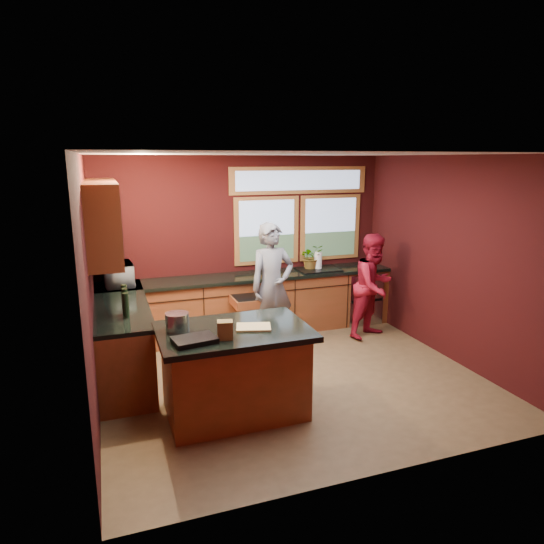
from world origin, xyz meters
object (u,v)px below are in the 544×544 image
island (234,371)px  person_grey (272,287)px  stock_pot (177,322)px  person_red (374,286)px  cutting_board (254,327)px

island → person_grey: 1.94m
island → stock_pot: stock_pot is taller
person_red → stock_pot: bearing=-178.7°
cutting_board → stock_pot: stock_pot is taller
island → person_red: (2.58, 1.54, 0.31)m
person_grey → cutting_board: (-0.79, -1.67, 0.05)m
stock_pot → island: bearing=-15.3°
person_red → stock_pot: 3.44m
island → person_red: bearing=30.8°
person_grey → person_red: 1.60m
island → person_red: size_ratio=0.98×
cutting_board → stock_pot: size_ratio=1.46×
island → person_red: 3.02m
island → cutting_board: bearing=-14.0°
island → stock_pot: (-0.55, 0.15, 0.56)m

